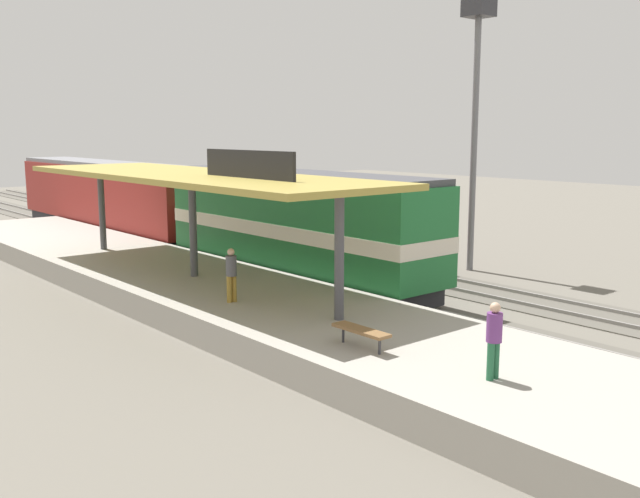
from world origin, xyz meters
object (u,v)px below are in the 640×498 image
(passenger_carriage_single, at_px, (107,197))
(light_mast, at_px, (476,79))
(platform_bench, at_px, (361,331))
(person_walking, at_px, (494,337))
(locomotive, at_px, (295,226))
(person_waiting, at_px, (231,272))
(freight_car, at_px, (317,218))

(passenger_carriage_single, height_order, light_mast, light_mast)
(platform_bench, xyz_separation_m, person_walking, (0.63, -3.46, 0.51))
(platform_bench, distance_m, locomotive, 11.86)
(passenger_carriage_single, distance_m, person_waiting, 22.83)
(person_waiting, bearing_deg, locomotive, 35.26)
(locomotive, distance_m, freight_car, 6.13)
(person_walking, bearing_deg, locomotive, 68.51)
(light_mast, bearing_deg, passenger_carriage_single, 110.50)
(person_waiting, bearing_deg, platform_bench, -92.15)
(passenger_carriage_single, height_order, freight_car, passenger_carriage_single)
(freight_car, relative_size, person_walking, 7.02)
(platform_bench, distance_m, person_walking, 3.55)
(person_waiting, xyz_separation_m, person_walking, (0.40, -9.55, 0.00))
(platform_bench, relative_size, freight_car, 0.14)
(person_waiting, bearing_deg, light_mast, 5.12)
(locomotive, xyz_separation_m, person_waiting, (-5.77, -4.08, -0.56))
(platform_bench, height_order, locomotive, locomotive)
(locomotive, relative_size, light_mast, 1.23)
(platform_bench, bearing_deg, person_walking, -79.64)
(locomotive, xyz_separation_m, freight_car, (4.60, 4.04, -0.44))
(light_mast, distance_m, person_walking, 18.23)
(locomotive, bearing_deg, platform_bench, -120.53)
(person_walking, bearing_deg, freight_car, 60.57)
(light_mast, bearing_deg, freight_car, 114.88)
(light_mast, height_order, person_walking, light_mast)
(locomotive, height_order, passenger_carriage_single, locomotive)
(freight_car, bearing_deg, person_walking, -119.43)
(person_walking, bearing_deg, person_waiting, 92.42)
(platform_bench, xyz_separation_m, person_waiting, (0.23, 6.09, 0.51))
(locomotive, bearing_deg, passenger_carriage_single, 90.00)
(locomotive, distance_m, person_waiting, 7.09)
(light_mast, relative_size, person_walking, 6.84)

